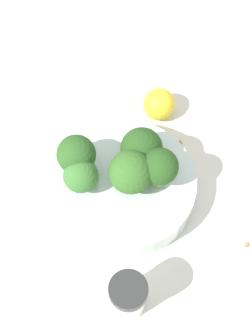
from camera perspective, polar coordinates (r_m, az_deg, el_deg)
name	(u,v)px	position (r m, az deg, el deg)	size (l,w,h in m)	color
ground_plane	(126,194)	(0.58, 0.00, -3.16)	(3.00, 3.00, 0.00)	silver
bowl	(126,187)	(0.57, 0.00, -2.33)	(0.17, 0.17, 0.04)	silver
broccoli_floret_0	(142,149)	(0.54, 1.91, 2.34)	(0.05, 0.05, 0.05)	#7A9E5B
broccoli_floret_1	(160,168)	(0.52, 4.14, 0.03)	(0.04, 0.04, 0.06)	#84AD66
broccoli_floret_2	(76,155)	(0.53, -6.06, 1.58)	(0.05, 0.05, 0.06)	#7A9E5B
broccoli_floret_3	(81,176)	(0.52, -5.53, -0.98)	(0.04, 0.04, 0.05)	#8EB770
broccoli_floret_4	(133,171)	(0.51, 0.81, -0.40)	(0.05, 0.05, 0.06)	#7A9E5B
pepper_shaker	(128,296)	(0.51, 0.26, -15.37)	(0.04, 0.04, 0.07)	silver
lemon_wedge	(159,104)	(0.63, 4.06, 7.77)	(0.04, 0.04, 0.04)	yellow
almond_crumb_0	(179,143)	(0.62, 6.50, 3.05)	(0.01, 0.01, 0.01)	olive
almond_crumb_1	(247,244)	(0.57, 14.53, -9.01)	(0.01, 0.00, 0.01)	#AD7F4C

